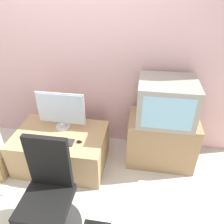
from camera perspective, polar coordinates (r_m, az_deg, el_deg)
The scene contains 9 objects.
ground_plane at distance 2.56m, azimuth -14.61°, elevation -24.30°, with size 12.00×12.00×0.00m, color beige.
wall_back at distance 2.79m, azimuth -8.25°, elevation 15.51°, with size 4.40×0.05×2.60m.
desk at distance 2.86m, azimuth -12.99°, elevation -9.31°, with size 1.09×0.72×0.47m.
side_stand at distance 2.84m, azimuth 12.70°, elevation -7.15°, with size 0.82×0.49×0.65m.
main_monitor at distance 2.67m, azimuth -13.19°, elevation 0.41°, with size 0.59×0.18×0.48m.
keyboard at distance 2.59m, azimuth -14.07°, elevation -7.42°, with size 0.38×0.12×0.01m.
mouse at distance 2.53m, azimuth -8.53°, elevation -7.66°, with size 0.07×0.03×0.03m.
crt_tv at distance 2.53m, azimuth 13.98°, elevation 2.79°, with size 0.64×0.55×0.48m.
office_chair at distance 2.20m, azimuth -16.23°, elevation -20.94°, with size 0.59×0.59×0.98m.
Camera 1 is at (0.78, -1.24, 2.10)m, focal length 35.00 mm.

